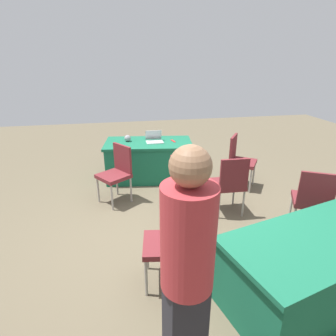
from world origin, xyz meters
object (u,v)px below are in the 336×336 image
at_px(chair_near_front, 186,185).
at_px(scissors_red, 173,141).
at_px(chair_by_pillar, 117,171).
at_px(person_attendee_standing, 187,266).
at_px(table_mid_left, 312,269).
at_px(chair_tucked_right, 172,239).
at_px(chair_aisle, 312,198).
at_px(chair_back_row, 230,182).
at_px(yarn_ball, 128,138).
at_px(table_foreground, 149,160).
at_px(laptop_silver, 154,140).
at_px(chair_tucked_left, 239,158).

relative_size(chair_near_front, scissors_red, 5.33).
distance_m(chair_by_pillar, person_attendee_standing, 2.96).
bearing_deg(table_mid_left, chair_tucked_right, -21.18).
distance_m(chair_aisle, person_attendee_standing, 2.54).
distance_m(chair_tucked_right, chair_back_row, 1.65).
distance_m(chair_tucked_right, scissors_red, 2.83).
relative_size(chair_tucked_right, yarn_ball, 7.78).
height_order(table_foreground, chair_near_front, chair_near_front).
xyz_separation_m(table_mid_left, laptop_silver, (1.05, -3.28, 0.41)).
relative_size(chair_tucked_left, chair_aisle, 0.99).
xyz_separation_m(person_attendee_standing, scissors_red, (-0.69, -3.71, -0.29)).
relative_size(laptop_silver, scissors_red, 1.79).
bearing_deg(person_attendee_standing, laptop_silver, 72.61).
bearing_deg(table_foreground, scissors_red, 176.00).
bearing_deg(person_attendee_standing, scissors_red, 67.05).
xyz_separation_m(chair_tucked_right, chair_by_pillar, (0.51, -1.94, -0.00)).
bearing_deg(yarn_ball, table_mid_left, 114.45).
relative_size(table_mid_left, chair_back_row, 2.05).
relative_size(chair_by_pillar, yarn_ball, 7.76).
height_order(laptop_silver, yarn_ball, laptop_silver).
bearing_deg(chair_tucked_left, table_mid_left, 26.51).
bearing_deg(chair_tucked_left, chair_near_front, -18.32).
bearing_deg(laptop_silver, chair_back_row, 119.19).
xyz_separation_m(table_foreground, chair_near_front, (-0.34, 1.60, 0.18)).
bearing_deg(chair_aisle, chair_tucked_left, 128.03).
xyz_separation_m(table_mid_left, chair_back_row, (0.15, -1.70, 0.16)).
xyz_separation_m(yarn_ball, scissors_red, (-0.86, 0.15, -0.06)).
height_order(table_mid_left, chair_aisle, chair_aisle).
xyz_separation_m(laptop_silver, yarn_ball, (0.50, -0.12, 0.02)).
relative_size(chair_by_pillar, laptop_silver, 2.95).
xyz_separation_m(chair_tucked_left, chair_back_row, (0.55, 0.89, -0.02)).
xyz_separation_m(table_mid_left, chair_tucked_right, (1.27, -0.49, 0.17)).
distance_m(chair_aisle, laptop_silver, 2.90).
xyz_separation_m(chair_tucked_left, chair_by_pillar, (2.19, 0.16, -0.01)).
height_order(chair_near_front, yarn_ball, chair_near_front).
xyz_separation_m(chair_by_pillar, yarn_ball, (-0.24, -0.97, 0.26)).
height_order(chair_near_front, chair_by_pillar, chair_near_front).
bearing_deg(table_mid_left, chair_aisle, -124.97).
bearing_deg(chair_tucked_right, table_foreground, 6.39).
distance_m(chair_tucked_right, person_attendee_standing, 1.07).
bearing_deg(table_foreground, chair_near_front, 101.91).
distance_m(table_foreground, table_mid_left, 3.49).
xyz_separation_m(chair_tucked_right, laptop_silver, (-0.22, -2.79, 0.23)).
distance_m(table_foreground, chair_by_pillar, 1.08).
relative_size(chair_near_front, chair_tucked_right, 1.01).
bearing_deg(chair_by_pillar, person_attendee_standing, 152.38).
bearing_deg(chair_tucked_right, chair_back_row, -34.44).
height_order(table_foreground, chair_tucked_right, chair_tucked_right).
bearing_deg(chair_aisle, laptop_silver, 155.09).
bearing_deg(chair_tucked_left, chair_back_row, 3.84).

